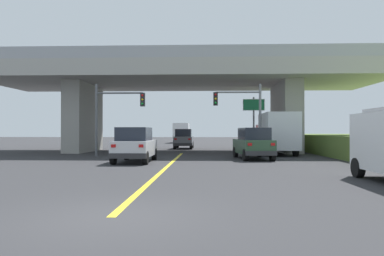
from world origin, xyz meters
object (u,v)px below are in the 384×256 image
at_px(suv_crossing, 253,143).
at_px(box_truck, 277,133).
at_px(sedan_oncoming, 184,139).
at_px(highway_sign, 254,112).
at_px(traffic_signal_farside, 114,110).
at_px(suv_lead, 135,145).
at_px(semi_truck_distant, 182,133).
at_px(traffic_signal_nearside, 243,109).

bearing_deg(suv_crossing, box_truck, 57.19).
distance_m(sedan_oncoming, highway_sign, 10.21).
xyz_separation_m(sedan_oncoming, traffic_signal_farside, (-4.30, -11.83, 2.32)).
distance_m(suv_lead, suv_crossing, 7.63).
xyz_separation_m(suv_lead, sedan_oncoming, (1.82, 16.58, -0.00)).
distance_m(box_truck, sedan_oncoming, 12.06).
distance_m(sedan_oncoming, semi_truck_distant, 19.30).
relative_size(suv_lead, traffic_signal_farside, 0.85).
relative_size(box_truck, traffic_signal_farside, 1.32).
xyz_separation_m(suv_lead, semi_truck_distant, (0.30, 35.81, 0.58)).
relative_size(sedan_oncoming, traffic_signal_farside, 0.88).
relative_size(suv_crossing, highway_sign, 1.00).
bearing_deg(suv_lead, traffic_signal_nearside, 38.83).
xyz_separation_m(highway_sign, semi_truck_distant, (-7.72, 26.98, -1.82)).
bearing_deg(sedan_oncoming, highway_sign, -51.34).
bearing_deg(box_truck, suv_crossing, -116.82).
bearing_deg(traffic_signal_farside, box_truck, 12.26).
xyz_separation_m(sedan_oncoming, highway_sign, (6.20, -7.75, 2.40)).
bearing_deg(suv_lead, highway_sign, 47.77).
bearing_deg(box_truck, highway_sign, 136.85).
height_order(suv_crossing, box_truck, box_truck).
height_order(suv_crossing, semi_truck_distant, semi_truck_distant).
bearing_deg(suv_lead, sedan_oncoming, 83.74).
xyz_separation_m(suv_lead, suv_crossing, (7.17, 2.60, -0.00)).
distance_m(suv_lead, traffic_signal_farside, 5.84).
height_order(box_truck, sedan_oncoming, box_truck).
distance_m(traffic_signal_nearside, highway_sign, 3.53).
relative_size(suv_crossing, semi_truck_distant, 0.69).
relative_size(suv_lead, highway_sign, 0.97).
height_order(suv_crossing, traffic_signal_farside, traffic_signal_farside).
xyz_separation_m(suv_crossing, semi_truck_distant, (-6.87, 33.21, 0.58)).
bearing_deg(traffic_signal_nearside, suv_crossing, -83.59).
xyz_separation_m(suv_lead, box_truck, (9.58, 7.37, 0.64)).
bearing_deg(traffic_signal_farside, suv_lead, -62.49).
distance_m(box_truck, semi_truck_distant, 29.92).
relative_size(suv_crossing, traffic_signal_nearside, 0.88).
distance_m(traffic_signal_farside, highway_sign, 11.26).
relative_size(sedan_oncoming, highway_sign, 0.99).
relative_size(traffic_signal_nearside, semi_truck_distant, 0.79).
xyz_separation_m(sedan_oncoming, semi_truck_distant, (-1.52, 19.23, 0.58)).
height_order(suv_lead, sedan_oncoming, same).
xyz_separation_m(box_truck, semi_truck_distant, (-9.28, 28.44, -0.06)).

